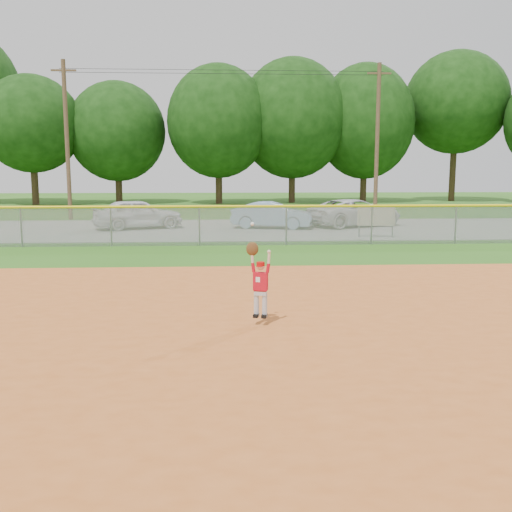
{
  "coord_description": "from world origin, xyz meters",
  "views": [
    {
      "loc": [
        0.94,
        -11.75,
        2.9
      ],
      "look_at": [
        1.6,
        0.05,
        1.1
      ],
      "focal_mm": 40.0,
      "sensor_mm": 36.0,
      "label": 1
    }
  ],
  "objects_px": {
    "sponsor_sign": "(376,216)",
    "ballplayer": "(259,280)",
    "car_white_b": "(355,213)",
    "car_blue": "(272,215)",
    "car_white_a": "(138,214)"
  },
  "relations": [
    {
      "from": "car_white_b",
      "to": "ballplayer",
      "type": "bearing_deg",
      "value": 136.61
    },
    {
      "from": "car_white_a",
      "to": "sponsor_sign",
      "type": "relative_size",
      "value": 2.76
    },
    {
      "from": "ballplayer",
      "to": "car_white_b",
      "type": "bearing_deg",
      "value": 71.85
    },
    {
      "from": "car_white_a",
      "to": "sponsor_sign",
      "type": "bearing_deg",
      "value": -134.1
    },
    {
      "from": "car_white_b",
      "to": "ballplayer",
      "type": "xyz_separation_m",
      "value": [
        -6.03,
        -18.38,
        0.16
      ]
    },
    {
      "from": "car_white_a",
      "to": "ballplayer",
      "type": "bearing_deg",
      "value": 172.75
    },
    {
      "from": "car_white_a",
      "to": "car_white_b",
      "type": "bearing_deg",
      "value": -109.08
    },
    {
      "from": "sponsor_sign",
      "to": "ballplayer",
      "type": "height_order",
      "value": "ballplayer"
    },
    {
      "from": "car_white_b",
      "to": "sponsor_sign",
      "type": "xyz_separation_m",
      "value": [
        -0.22,
        -4.86,
        0.2
      ]
    },
    {
      "from": "car_white_a",
      "to": "car_white_b",
      "type": "height_order",
      "value": "car_white_a"
    },
    {
      "from": "car_blue",
      "to": "ballplayer",
      "type": "relative_size",
      "value": 2.22
    },
    {
      "from": "car_white_a",
      "to": "car_blue",
      "type": "height_order",
      "value": "car_white_a"
    },
    {
      "from": "car_blue",
      "to": "car_white_b",
      "type": "height_order",
      "value": "car_white_b"
    },
    {
      "from": "car_blue",
      "to": "car_white_b",
      "type": "distance_m",
      "value": 4.39
    },
    {
      "from": "car_blue",
      "to": "ballplayer",
      "type": "xyz_separation_m",
      "value": [
        -1.72,
        -17.56,
        0.2
      ]
    }
  ]
}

